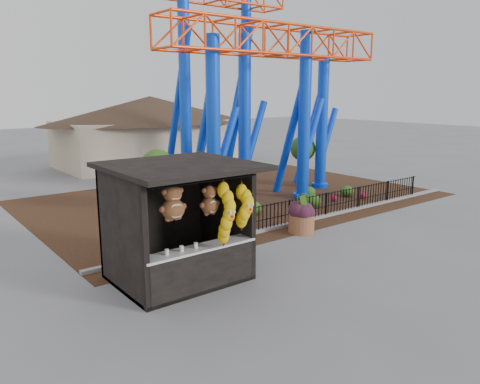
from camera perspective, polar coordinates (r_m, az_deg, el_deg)
ground at (r=13.61m, az=6.25°, el=-8.94°), size 120.00×120.00×0.00m
mulch_bed at (r=21.94m, az=-0.76°, el=-0.71°), size 18.00×12.00×0.02m
curb at (r=18.31m, az=8.74°, el=-3.28°), size 18.00×0.18×0.12m
prize_booth at (r=12.05m, az=-6.97°, el=-4.06°), size 3.50×3.40×3.12m
picket_fence at (r=18.85m, az=10.67°, el=-1.52°), size 12.20×0.06×1.00m
roller_coaster at (r=22.32m, az=1.21°, el=16.14°), size 11.00×6.37×10.82m
terracotta_planter at (r=16.65m, az=7.49°, el=-3.83°), size 1.17×1.17×0.66m
planter_foliage at (r=16.48m, az=7.55°, el=-1.66°), size 0.70×0.70×0.64m
potted_plant at (r=17.04m, az=7.96°, el=-3.03°), size 1.02×0.96×0.92m
landscaping at (r=20.67m, az=5.89°, el=-0.75°), size 6.96×3.36×0.65m
pavilion at (r=32.71m, az=-10.83°, el=8.72°), size 15.00×15.00×4.80m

